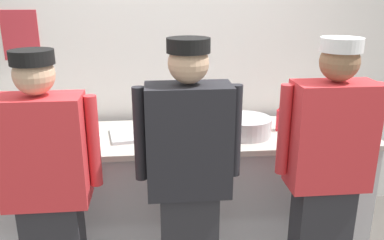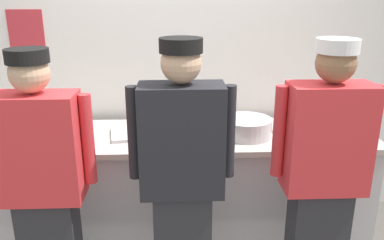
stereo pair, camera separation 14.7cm
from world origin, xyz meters
The scene contains 14 objects.
wall_back centered at (0.00, 0.90, 1.40)m, with size 4.71×0.11×2.80m.
prep_counter centered at (0.00, 0.39, 0.45)m, with size 3.00×0.75×0.89m.
chef_near_left centered at (-0.75, -0.35, 0.88)m, with size 0.60×0.24×1.64m.
chef_center centered at (0.04, -0.36, 0.90)m, with size 0.61×0.24×1.69m.
chef_far_right centered at (0.87, -0.35, 0.90)m, with size 0.61×0.24×1.68m.
plate_stack_front centered at (-0.64, 0.26, 0.92)m, with size 0.22×0.22×0.06m.
plate_stack_rear centered at (-1.21, 0.44, 0.91)m, with size 0.25×0.25×0.05m.
mixing_bowl_steel centered at (0.53, 0.33, 0.95)m, with size 0.37×0.37×0.14m, color #B7BABF.
sheet_tray centered at (-0.24, 0.40, 0.90)m, with size 0.46×0.31×0.02m, color #B7BABF.
squeeze_bottle_primary centered at (0.82, 0.41, 0.98)m, with size 0.06×0.06×0.20m.
ramekin_green_sauce centered at (-1.00, 0.33, 0.91)m, with size 0.08×0.08×0.04m.
ramekin_yellow_sauce centered at (1.00, 0.46, 0.91)m, with size 0.09×0.09×0.05m.
ramekin_red_sauce centered at (0.22, 0.49, 0.91)m, with size 0.08×0.08×0.04m.
deli_cup centered at (0.34, 0.17, 0.94)m, with size 0.09×0.09×0.10m, color white.
Camera 2 is at (0.01, -2.42, 1.92)m, focal length 37.06 mm.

